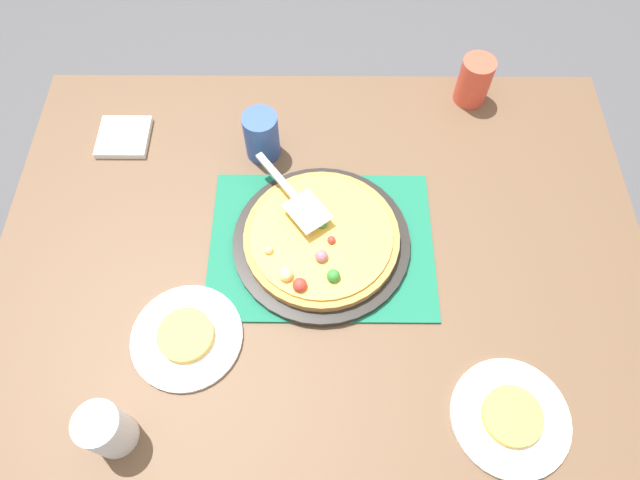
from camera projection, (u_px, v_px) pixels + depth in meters
The scene contains 14 objects.
ground_plane at pixel (320, 352), 1.86m from camera, with size 8.00×8.00×0.00m, color #4C4C51.
dining_table at pixel (320, 267), 1.30m from camera, with size 1.40×1.00×0.75m.
placemat at pixel (320, 244), 1.20m from camera, with size 0.48×0.36×0.01m, color #196B4C.
pizza_pan at pixel (320, 242), 1.19m from camera, with size 0.38×0.38×0.01m, color black.
pizza at pixel (319, 238), 1.17m from camera, with size 0.33×0.33×0.05m.
plate_near_left at pixel (185, 337), 1.09m from camera, with size 0.22×0.22×0.01m, color white.
plate_far_right at pixel (508, 417), 1.02m from camera, with size 0.22×0.22×0.01m, color white.
served_slice_left at pixel (184, 335), 1.08m from camera, with size 0.11×0.11×0.02m, color #EAB747.
served_slice_right at pixel (511, 416), 1.01m from camera, with size 0.11×0.11×0.02m, color #EAB747.
cup_near at pixel (473, 81), 1.35m from camera, with size 0.08×0.08×0.12m, color #E04C38.
cup_far at pixel (260, 136), 1.27m from camera, with size 0.08×0.08×0.12m, color #3351AD.
cup_corner at pixel (105, 430), 0.96m from camera, with size 0.08×0.08×0.12m, color white.
pizza_server at pixel (293, 196), 1.18m from camera, with size 0.17×0.21×0.01m.
napkin_stack at pixel (123, 137), 1.33m from camera, with size 0.12×0.12×0.02m, color white.
Camera 1 is at (-0.00, 0.57, 1.80)m, focal length 31.17 mm.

